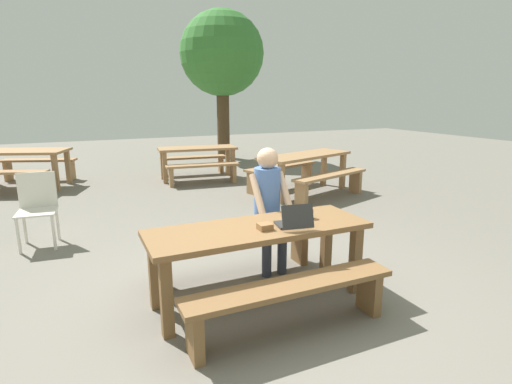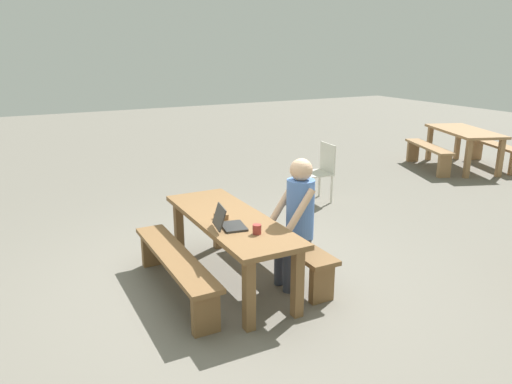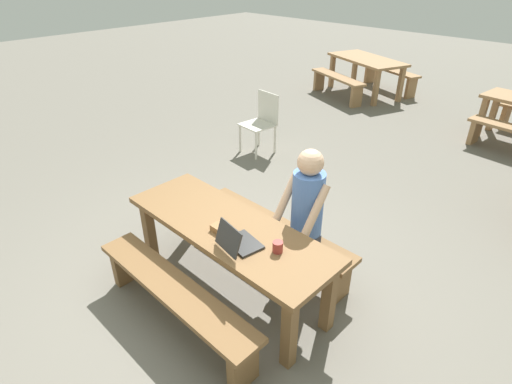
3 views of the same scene
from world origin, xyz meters
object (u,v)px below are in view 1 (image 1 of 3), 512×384
Objects in this scene: plastic_chair at (37,207)px; picnic_table_rear at (197,153)px; laptop at (294,221)px; small_pouch at (265,227)px; tree_left at (222,55)px; picnic_table_distant at (21,156)px; picnic_table_front at (259,238)px; coffee_mug at (309,214)px; person_seated at (269,202)px; picnic_table_mid at (305,161)px.

plastic_chair is 4.33m from picnic_table_rear.
laptop reaches higher than small_pouch.
plastic_chair is 0.22× the size of tree_left.
picnic_table_distant is 0.46× the size of tree_left.
picnic_table_front is 2.19× the size of plastic_chair.
coffee_mug reaches higher than picnic_table_distant.
picnic_table_front is 0.69m from person_seated.
picnic_table_rear is at bearing 106.09° from picnic_table_mid.
tree_left is (0.16, 4.93, 2.33)m from picnic_table_mid.
coffee_mug is at bearing -104.58° from tree_left.
picnic_table_rear is (2.98, 3.13, 0.11)m from plastic_chair.
tree_left is (4.60, 5.89, 2.47)m from plastic_chair.
laptop is at bearing -10.04° from small_pouch.
coffee_mug is 0.56m from person_seated.
picnic_table_distant is (-0.49, 3.79, 0.16)m from plastic_chair.
picnic_table_distant is at bearing 175.47° from picnic_table_rear.
laptop is 2.79× the size of small_pouch.
laptop reaches higher than plastic_chair.
coffee_mug is 0.07× the size of person_seated.
coffee_mug is 3.92m from picnic_table_mid.
person_seated is 1.46× the size of plastic_chair.
picnic_table_rear is 0.92× the size of picnic_table_distant.
coffee_mug is 0.04× the size of picnic_table_mid.
picnic_table_front is 0.17m from small_pouch.
laptop reaches higher than coffee_mug.
small_pouch is (-0.26, 0.05, -0.03)m from laptop.
small_pouch reaches higher than picnic_table_rear.
tree_left is at bearing 42.91° from picnic_table_distant.
picnic_table_distant is at bearing 116.15° from person_seated.
picnic_table_rear is (1.06, 5.66, -0.14)m from small_pouch.
picnic_table_distant is at bearing 115.41° from coffee_mug.
picnic_table_distant is at bearing 102.76° from plastic_chair.
coffee_mug is at bearing 2.66° from picnic_table_front.
person_seated is at bearing 61.21° from small_pouch.
picnic_table_rear is (-1.46, 2.17, -0.04)m from picnic_table_mid.
person_seated reaches higher than small_pouch.
person_seated is at bearing -145.26° from picnic_table_mid.
laptop is at bearing -97.82° from person_seated.
coffee_mug is at bearing -89.43° from picnic_table_rear.
person_seated is 0.69× the size of picnic_table_distant.
picnic_table_front is at bearing -48.37° from picnic_table_distant.
laptop is 0.17× the size of picnic_table_distant.
person_seated reaches higher than picnic_table_rear.
coffee_mug is (0.53, 0.02, 0.15)m from picnic_table_front.
tree_left is (2.16, 8.29, 2.21)m from coffee_mug.
picnic_table_distant is (-4.94, 2.82, 0.01)m from picnic_table_mid.
picnic_table_front is at bearing -18.57° from laptop.
picnic_table_front is 0.35m from laptop.
person_seated is (0.37, 0.56, 0.16)m from picnic_table_front.
laptop is (0.27, -0.15, 0.16)m from picnic_table_front.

